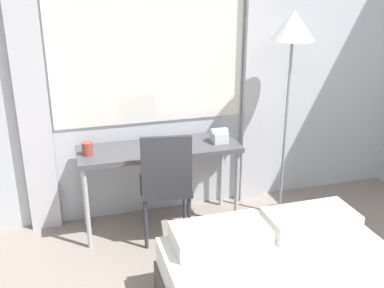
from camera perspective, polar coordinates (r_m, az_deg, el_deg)
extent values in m
cube|color=silver|center=(3.86, -1.24, 10.46)|extent=(5.29, 0.05, 2.70)
cube|color=white|center=(3.72, -5.52, 13.90)|extent=(1.62, 0.01, 1.50)
cube|color=silver|center=(3.67, -20.03, 7.93)|extent=(0.24, 0.06, 2.60)
cube|color=silver|center=(4.02, 8.33, 9.93)|extent=(0.24, 0.06, 2.60)
cube|color=#4C4C51|center=(3.67, -4.20, -0.64)|extent=(1.32, 0.46, 0.04)
cylinder|color=#B2B2B7|center=(3.58, -13.17, -8.08)|extent=(0.04, 0.04, 0.68)
cylinder|color=#B2B2B7|center=(3.82, 5.70, -5.74)|extent=(0.04, 0.04, 0.68)
cylinder|color=#B2B2B7|center=(3.92, -13.56, -5.51)|extent=(0.04, 0.04, 0.68)
cylinder|color=#B2B2B7|center=(4.14, 3.76, -3.53)|extent=(0.04, 0.04, 0.68)
cube|color=#333338|center=(3.61, -3.40, -5.32)|extent=(0.46, 0.46, 0.05)
cube|color=#333338|center=(3.34, -3.27, -2.73)|extent=(0.38, 0.10, 0.46)
cylinder|color=#333338|center=(3.56, -5.89, -10.10)|extent=(0.03, 0.03, 0.43)
cylinder|color=#333338|center=(3.58, -0.37, -9.80)|extent=(0.03, 0.03, 0.43)
cylinder|color=#333338|center=(3.86, -6.04, -7.54)|extent=(0.03, 0.03, 0.43)
cylinder|color=#333338|center=(3.88, -0.98, -7.28)|extent=(0.03, 0.03, 0.43)
cube|color=silver|center=(2.90, 3.56, -11.45)|extent=(0.60, 0.32, 0.12)
cube|color=silver|center=(3.15, 14.81, -9.35)|extent=(0.60, 0.32, 0.12)
cylinder|color=#4C4C51|center=(4.20, 11.00, -8.45)|extent=(0.25, 0.25, 0.03)
cylinder|color=gray|center=(3.89, 11.76, 1.58)|extent=(0.02, 0.02, 1.52)
cone|color=silver|center=(3.71, 12.75, 14.48)|extent=(0.35, 0.35, 0.23)
cube|color=silver|center=(3.76, 3.47, 0.94)|extent=(0.12, 0.14, 0.09)
cube|color=silver|center=(3.74, 3.49, 1.76)|extent=(0.14, 0.05, 0.02)
cube|color=navy|center=(3.71, -3.30, 0.16)|extent=(0.31, 0.20, 0.02)
cube|color=white|center=(3.71, -3.30, 0.23)|extent=(0.29, 0.19, 0.01)
cylinder|color=#993F33|center=(3.57, -13.13, -0.57)|extent=(0.09, 0.09, 0.10)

